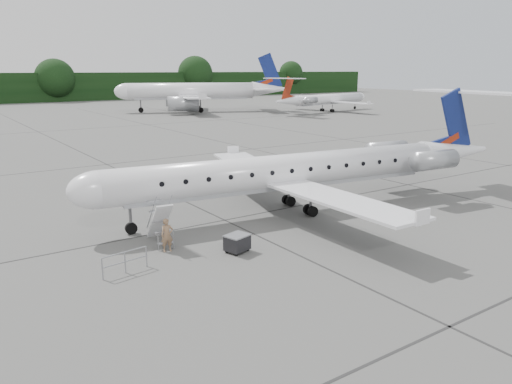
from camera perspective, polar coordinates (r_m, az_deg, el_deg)
ground at (r=30.83m, az=11.94°, el=-3.31°), size 320.00×320.00×0.00m
treeline at (r=151.81m, az=-26.66°, el=10.56°), size 260.00×4.00×8.00m
main_regional_jet at (r=31.29m, az=3.44°, el=4.30°), size 31.92×24.94×7.51m
airstair at (r=26.55m, az=-10.95°, el=-3.40°), size 1.16×2.38×2.35m
passenger at (r=25.46m, az=-10.13°, el=-4.88°), size 0.67×0.49×1.71m
safety_railing at (r=23.35m, az=-14.73°, el=-7.81°), size 2.18×0.43×1.00m
baggage_cart at (r=25.12m, az=-2.16°, el=-5.83°), size 1.32×1.18×0.97m
bg_narrowbody at (r=109.49m, az=-7.43°, el=12.27°), size 40.86×35.76×12.22m
bg_regional_right at (r=110.68m, az=8.52°, el=11.01°), size 31.61×25.32×7.42m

